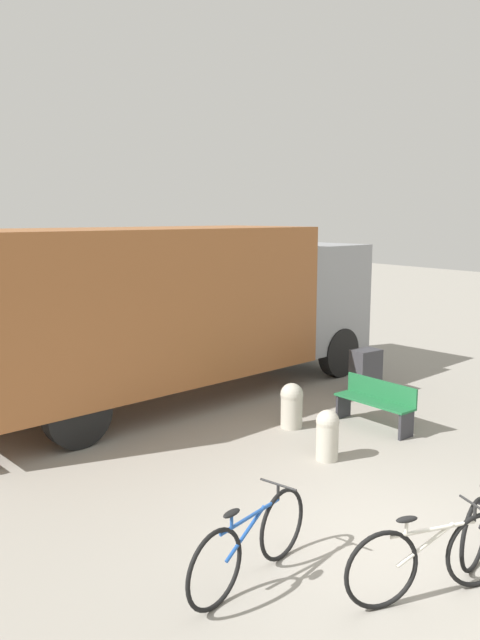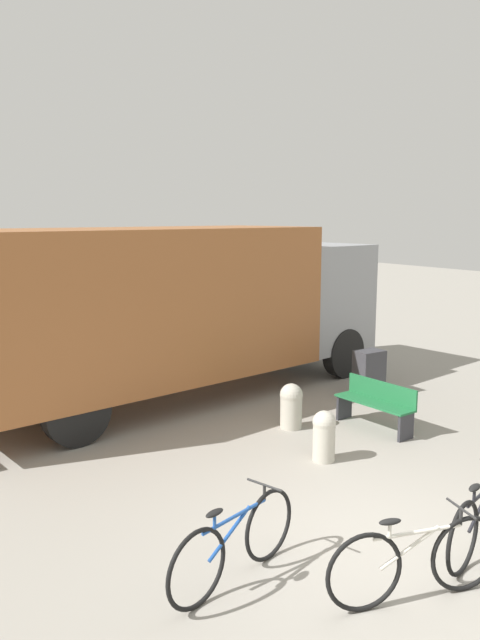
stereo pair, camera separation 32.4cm
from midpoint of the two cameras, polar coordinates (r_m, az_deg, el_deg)
name	(u,v)px [view 1 (the left image)]	position (r m, az deg, el deg)	size (l,w,h in m)	color
ground_plane	(403,546)	(7.34, 13.40, -19.49)	(60.00, 60.00, 0.00)	gray
delivery_truck	(176,304)	(12.06, -6.64, 1.49)	(9.28, 3.78, 3.31)	#99592D
park_bench	(376,402)	(10.79, 11.49, -7.32)	(0.50, 1.47, 0.79)	#1E6638
bicycle_near	(251,543)	(6.39, -0.57, -19.77)	(1.76, 0.64, 0.86)	black
bicycle_middle	(432,558)	(6.38, 15.64, -20.19)	(1.77, 0.60, 0.86)	black
bollard_near_bench	(327,433)	(9.28, 6.99, -10.23)	(0.34, 0.34, 0.75)	#B2AD9E
bollard_far_bench	(292,404)	(10.58, 3.86, -7.67)	(0.38, 0.38, 0.77)	#B2AD9E
utility_box	(366,372)	(12.70, 10.69, -4.68)	(0.57, 0.39, 0.90)	#38383D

